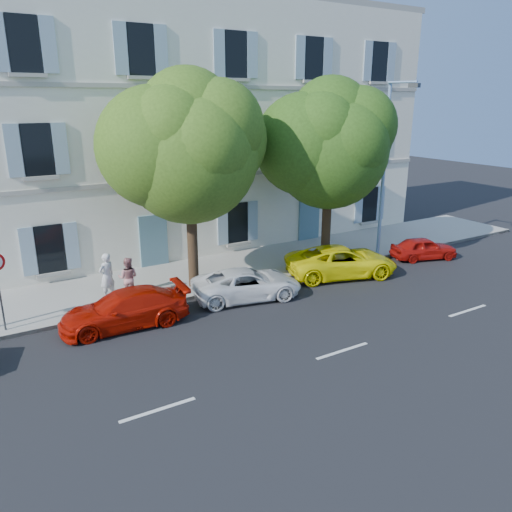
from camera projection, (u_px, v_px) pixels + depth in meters
ground at (273, 307)px, 18.74m from camera, size 90.00×90.00×0.00m
sidewalk at (219, 272)px, 22.36m from camera, size 36.00×4.50×0.15m
kerb at (243, 286)px, 20.58m from camera, size 36.00×0.16×0.16m
building at (165, 130)px, 25.29m from camera, size 28.00×7.00×12.00m
car_red_coupe at (124, 309)px, 16.99m from camera, size 4.43×2.00×1.26m
car_white_coupe at (247, 284)px, 19.42m from camera, size 4.59×2.83×1.19m
car_yellow_supercar at (342, 261)px, 21.88m from camera, size 5.31×3.58×1.35m
car_red_hatchback at (424, 248)px, 24.26m from camera, size 3.42×2.19×1.09m
tree_left at (189, 154)px, 18.92m from camera, size 5.32×5.32×8.25m
tree_right at (329, 151)px, 22.05m from camera, size 5.21×5.21×8.02m
street_lamp at (387, 161)px, 23.20m from camera, size 0.43×1.73×8.08m
pedestrian_a at (107, 276)px, 18.89m from camera, size 0.78×0.66×1.81m
pedestrian_b at (128, 278)px, 19.01m from camera, size 0.99×0.93×1.62m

